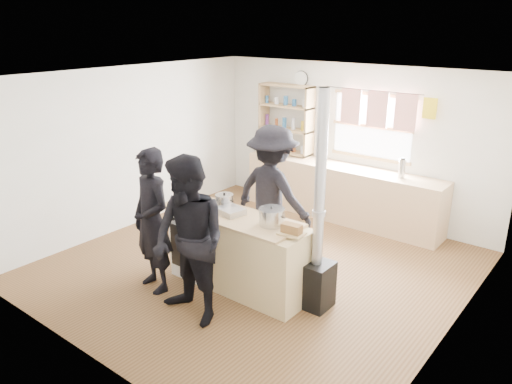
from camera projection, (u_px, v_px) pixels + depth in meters
ground at (257, 267)px, 6.69m from camera, size 5.00×5.00×0.01m
back_counter at (340, 192)px, 8.20m from camera, size 3.40×0.55×0.90m
shelving_unit at (286, 119)px, 8.64m from camera, size 1.00×0.28×1.20m
thermos at (402, 168)px, 7.42m from camera, size 0.10×0.10×0.29m
cooking_island at (239, 252)px, 6.05m from camera, size 1.97×0.64×0.93m
skillet_greens at (193, 204)px, 6.21m from camera, size 0.37×0.37×0.05m
roast_tray at (231, 211)px, 5.98m from camera, size 0.35×0.31×0.07m
stockpot_stove at (224, 201)px, 6.19m from camera, size 0.23×0.23×0.18m
stockpot_counter at (272, 217)px, 5.63m from camera, size 0.30×0.30×0.22m
bread_board at (292, 230)px, 5.39m from camera, size 0.30×0.22×0.12m
flue_heater at (317, 255)px, 5.57m from camera, size 0.35×0.35×2.50m
person_near_left at (152, 221)px, 5.90m from camera, size 0.72×0.55×1.76m
person_near_right at (189, 242)px, 5.24m from camera, size 0.98×0.81×1.85m
person_far at (272, 194)px, 6.68m from camera, size 1.24×0.76×1.86m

